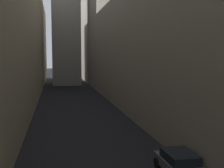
% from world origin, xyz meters
% --- Properties ---
extents(ground_plane, '(264.00, 264.00, 0.00)m').
position_xyz_m(ground_plane, '(0.00, 48.00, 0.00)').
color(ground_plane, black).
extents(building_block_right, '(10.17, 108.00, 23.83)m').
position_xyz_m(building_block_right, '(10.58, 50.00, 11.92)').
color(building_block_right, gray).
rests_on(building_block_right, ground).
extents(parked_car_right_far, '(2.05, 4.15, 1.43)m').
position_xyz_m(parked_car_right_far, '(4.40, 24.91, 0.77)').
color(parked_car_right_far, '#4C4C51').
rests_on(parked_car_right_far, ground).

